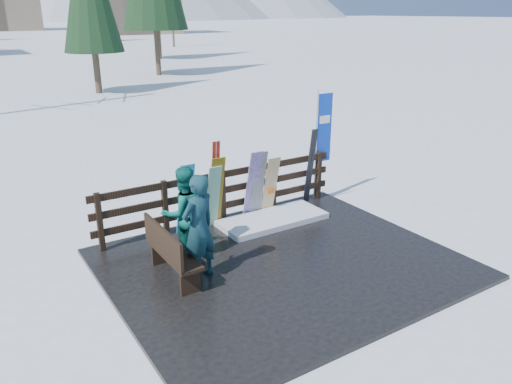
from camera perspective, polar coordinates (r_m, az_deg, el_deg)
ground at (r=9.14m, az=3.03°, el=-8.40°), size 700.00×700.00×0.00m
deck at (r=9.12m, az=3.03°, el=-8.18°), size 6.00×5.00×0.08m
fence at (r=10.54m, az=-3.83°, el=-0.03°), size 5.60×0.10×1.15m
snow_patch at (r=10.70m, az=1.88°, el=-3.12°), size 2.32×1.00×0.12m
bench at (r=8.44m, az=-9.84°, el=-6.68°), size 0.41×1.50×0.97m
snowboard_0 at (r=9.92m, az=-8.06°, el=-0.85°), size 0.31×0.38×1.53m
snowboard_1 at (r=10.20m, az=-4.93°, el=-0.59°), size 0.29×0.33×1.38m
snowboard_2 at (r=10.20m, az=-4.59°, el=-0.06°), size 0.30×0.35×1.55m
snowboard_3 at (r=10.61m, az=-0.40°, el=0.81°), size 0.29×0.40×1.55m
snowboard_4 at (r=10.68m, az=0.23°, el=0.86°), size 0.30×0.32×1.52m
snowboard_5 at (r=10.88m, az=1.66°, el=0.73°), size 0.30×0.34×1.34m
ski_pair_a at (r=10.22m, az=-4.66°, el=0.87°), size 0.16×0.19×1.85m
ski_pair_b at (r=11.52m, az=6.22°, el=2.91°), size 0.17×0.27×1.80m
rental_flag at (r=11.78m, az=7.57°, el=6.79°), size 0.45×0.04×2.60m
person_front at (r=8.24m, az=-6.58°, el=-4.08°), size 0.77×0.62×1.84m
person_back at (r=8.99m, az=-8.25°, el=-2.43°), size 0.84×0.65×1.73m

